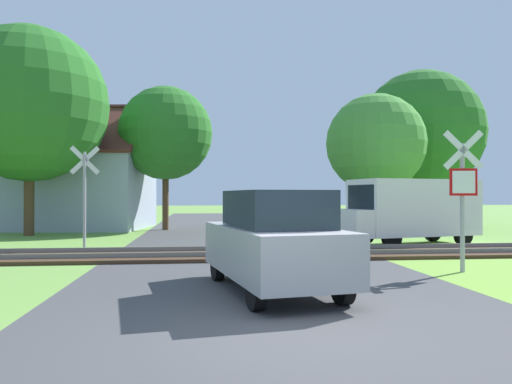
{
  "coord_description": "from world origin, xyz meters",
  "views": [
    {
      "loc": [
        -1.18,
        -5.88,
        1.69
      ],
      "look_at": [
        0.5,
        8.95,
        1.8
      ],
      "focal_mm": 35.0,
      "sensor_mm": 36.0,
      "label": 1
    }
  ],
  "objects": [
    {
      "name": "house",
      "position": [
        -7.69,
        20.86,
        2.1
      ],
      "size": [
        8.45,
        7.45,
        6.41
      ],
      "rotation": [
        0.0,
        0.0,
        -0.12
      ],
      "color": "#99A3B7",
      "rests_on": "ground"
    },
    {
      "name": "parked_car",
      "position": [
        0.11,
        2.81,
        0.89
      ],
      "size": [
        2.3,
        4.22,
        1.78
      ],
      "rotation": [
        0.0,
        0.0,
        0.17
      ],
      "color": "#99999E",
      "rests_on": "ground"
    },
    {
      "name": "crossing_sign_far",
      "position": [
        -4.64,
        9.67,
        1.85
      ],
      "size": [
        0.87,
        0.17,
        3.21
      ],
      "rotation": [
        0.0,
        0.0,
        0.12
      ],
      "color": "#9E9EA5",
      "rests_on": "ground"
    },
    {
      "name": "tree_left",
      "position": [
        -8.34,
        16.1,
        5.55
      ],
      "size": [
        6.57,
        6.57,
        8.84
      ],
      "color": "#513823",
      "rests_on": "ground"
    },
    {
      "name": "stop_sign_near",
      "position": [
        4.59,
        4.52,
        1.8
      ],
      "size": [
        0.87,
        0.19,
        3.13
      ],
      "rotation": [
        0.0,
        0.0,
        2.99
      ],
      "color": "#9E9EA5",
      "rests_on": "ground"
    },
    {
      "name": "road_asphalt",
      "position": [
        0.0,
        2.0,
        0.0
      ],
      "size": [
        7.3,
        80.0,
        0.01
      ],
      "primitive_type": "cube",
      "color": "#424244",
      "rests_on": "ground"
    },
    {
      "name": "ground_plane",
      "position": [
        0.0,
        0.0,
        0.0
      ],
      "size": [
        160.0,
        160.0,
        0.0
      ],
      "primitive_type": "plane",
      "color": "#6B9942"
    },
    {
      "name": "mail_truck",
      "position": [
        5.98,
        10.53,
        1.24
      ],
      "size": [
        5.19,
        2.92,
        2.24
      ],
      "rotation": [
        0.0,
        0.0,
        1.8
      ],
      "color": "white",
      "rests_on": "ground"
    },
    {
      "name": "rail_track",
      "position": [
        0.0,
        7.95,
        0.06
      ],
      "size": [
        60.0,
        2.6,
        0.22
      ],
      "color": "#422D1E",
      "rests_on": "ground"
    },
    {
      "name": "tree_far",
      "position": [
        11.0,
        20.4,
        5.2
      ],
      "size": [
        6.76,
        6.76,
        8.59
      ],
      "color": "#513823",
      "rests_on": "ground"
    },
    {
      "name": "tree_right",
      "position": [
        6.95,
        16.45,
        4.11
      ],
      "size": [
        4.59,
        4.59,
        6.42
      ],
      "color": "#513823",
      "rests_on": "ground"
    },
    {
      "name": "tree_center",
      "position": [
        -2.86,
        19.12,
        4.78
      ],
      "size": [
        4.62,
        4.62,
        7.1
      ],
      "color": "#513823",
      "rests_on": "ground"
    }
  ]
}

